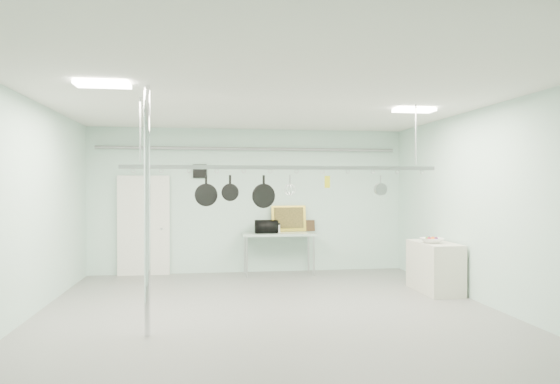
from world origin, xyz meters
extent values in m
plane|color=gray|center=(0.00, 0.00, 0.00)|extent=(8.00, 8.00, 0.00)
cube|color=silver|center=(0.00, 0.00, 3.19)|extent=(7.00, 8.00, 0.02)
cube|color=#AED1C4|center=(0.00, 3.99, 1.60)|extent=(7.00, 0.02, 3.20)
cube|color=#AED1C4|center=(3.49, 0.00, 1.60)|extent=(0.02, 8.00, 3.20)
cube|color=silver|center=(-2.30, 3.94, 1.05)|extent=(1.10, 0.10, 2.20)
cube|color=black|center=(-1.10, 3.97, 2.25)|extent=(0.30, 0.04, 0.30)
cylinder|color=gray|center=(0.00, 3.90, 2.75)|extent=(6.60, 0.07, 0.07)
cylinder|color=silver|center=(-1.70, -0.60, 1.60)|extent=(0.08, 0.08, 3.20)
cube|color=#A1BDAA|center=(0.60, 3.60, 0.88)|extent=(1.60, 0.70, 0.05)
cylinder|color=#B7B7BC|center=(-0.12, 3.32, 0.43)|extent=(0.04, 0.04, 0.86)
cylinder|color=#B7B7BC|center=(-0.12, 3.88, 0.43)|extent=(0.04, 0.04, 0.86)
cylinder|color=#B7B7BC|center=(1.32, 3.32, 0.43)|extent=(0.04, 0.04, 0.86)
cylinder|color=#B7B7BC|center=(1.32, 3.88, 0.43)|extent=(0.04, 0.04, 0.86)
cube|color=beige|center=(3.15, 1.40, 0.45)|extent=(0.60, 1.20, 0.90)
cube|color=#B7B7BC|center=(0.20, 0.30, 2.20)|extent=(4.80, 0.06, 0.06)
cylinder|color=#B7B7BC|center=(-1.90, 0.30, 2.70)|extent=(0.02, 0.02, 0.94)
cylinder|color=#B7B7BC|center=(2.30, 0.30, 2.70)|extent=(0.02, 0.02, 0.94)
cube|color=white|center=(-2.20, -0.80, 3.16)|extent=(0.65, 0.30, 0.05)
cube|color=white|center=(2.40, 0.60, 3.16)|extent=(0.65, 0.30, 0.05)
imported|color=black|center=(0.33, 3.60, 1.04)|extent=(0.52, 0.36, 0.28)
cylinder|color=white|center=(0.55, 3.56, 0.99)|extent=(0.16, 0.16, 0.18)
cube|color=gold|center=(0.87, 3.90, 1.20)|extent=(0.78, 0.16, 0.58)
cube|color=#382513|center=(1.32, 3.90, 1.03)|extent=(0.31, 0.10, 0.25)
imported|color=white|center=(3.04, 1.29, 0.95)|extent=(0.42, 0.42, 0.09)
camera|label=1|loc=(-0.94, -7.13, 1.91)|focal=32.00mm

